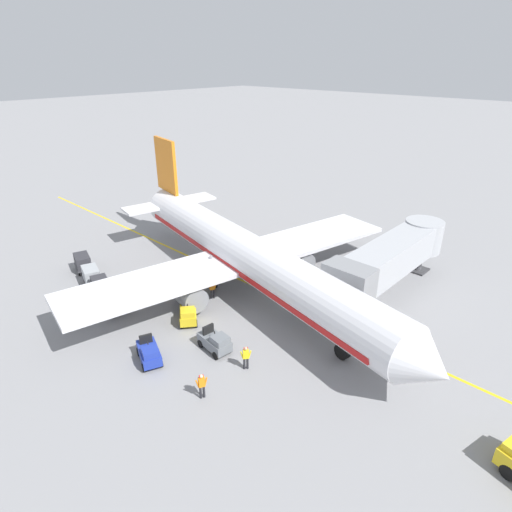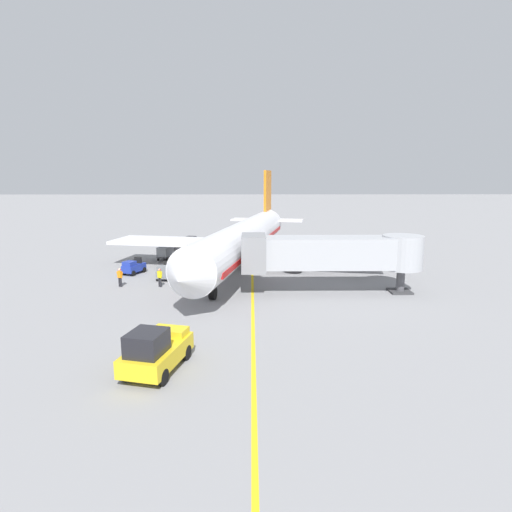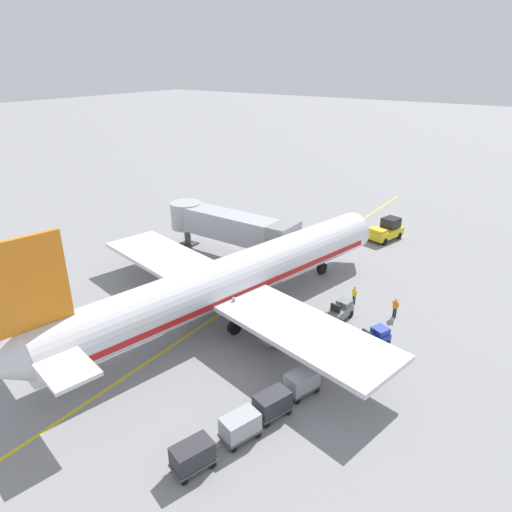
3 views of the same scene
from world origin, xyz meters
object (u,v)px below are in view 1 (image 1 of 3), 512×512
Objects in this scene: jet_bridge at (392,257)px; ground_crew_marshaller at (246,357)px; parked_airliner at (245,255)px; baggage_cart_front at (113,300)px; baggage_cart_second_in_train at (101,286)px; baggage_cart_tail_end at (83,262)px; ground_crew_loader at (212,288)px; baggage_tug_spare at (149,353)px; baggage_cart_third_in_train at (91,275)px; baggage_tug_lead at (215,342)px; baggage_tug_trailing at (188,314)px; ground_crew_wing_walker at (202,385)px.

jet_bridge is 15.29m from ground_crew_marshaller.
parked_airliner reaches higher than ground_crew_marshaller.
ground_crew_marshaller is (-2.04, 12.49, 0.00)m from baggage_cart_front.
baggage_cart_second_in_train is (16.56, -17.19, -2.51)m from jet_bridge.
baggage_cart_tail_end is 20.73m from ground_crew_marshaller.
baggage_cart_tail_end is (7.86, -13.42, -2.24)m from parked_airliner.
baggage_cart_front is 1.76× the size of ground_crew_loader.
baggage_tug_spare is 12.89m from baggage_cart_third_in_train.
parked_airliner is 11.06m from baggage_cart_front.
baggage_cart_front and baggage_cart_second_in_train have the same top height.
ground_crew_loader reaches higher than baggage_cart_front.
baggage_cart_tail_end is 1.76× the size of ground_crew_marshaller.
baggage_cart_tail_end is at bearing -55.97° from jet_bridge.
jet_bridge is 9.01× the size of ground_crew_marshaller.
baggage_tug_spare is 0.93× the size of baggage_cart_tail_end.
jet_bridge reaches higher than baggage_cart_second_in_train.
parked_airliner is 14.18× the size of baggage_tug_lead.
baggage_cart_third_in_train is at bearing -99.76° from baggage_cart_front.
jet_bridge is at bearing 129.26° from baggage_cart_third_in_train.
baggage_tug_lead and baggage_tug_spare have the same top height.
jet_bridge is 5.63× the size of baggage_tug_trailing.
baggage_cart_third_in_train is (8.61, -10.39, -2.24)m from parked_airliner.
parked_airliner reaches higher than baggage_tug_trailing.
ground_crew_wing_walker is (1.98, 15.12, 0.00)m from baggage_cart_second_in_train.
baggage_cart_second_in_train is 15.24m from ground_crew_wing_walker.
baggage_tug_spare is at bearing 78.12° from baggage_cart_third_in_train.
baggage_cart_third_in_train is 3.12m from baggage_cart_tail_end.
baggage_cart_front is at bearing -78.39° from baggage_tug_lead.
baggage_tug_spare is 8.80m from ground_crew_loader.
ground_crew_marshaller is (7.47, 7.31, -2.23)m from parked_airliner.
ground_crew_wing_walker is at bearing 38.03° from baggage_tug_lead.
parked_airliner is at bearing -149.30° from baggage_tug_lead.
baggage_cart_front is at bearing 80.24° from baggage_cart_third_in_train.
baggage_tug_trailing is (-0.96, -4.08, 0.00)m from baggage_tug_lead.
baggage_cart_front and baggage_cart_third_in_train have the same top height.
baggage_tug_spare is (11.26, 2.22, -2.47)m from parked_airliner.
baggage_cart_front is 1.00× the size of baggage_cart_second_in_train.
ground_crew_wing_walker is (4.49, 6.84, 0.24)m from baggage_tug_trailing.
ground_crew_marshaller is (-0.39, 20.73, 0.00)m from baggage_cart_tail_end.
baggage_tug_trailing is 10.98m from baggage_cart_third_in_train.
baggage_tug_trailing and baggage_tug_spare have the same top height.
baggage_tug_spare is at bearing 77.76° from baggage_cart_second_in_train.
baggage_tug_spare is 0.93× the size of baggage_cart_front.
ground_crew_wing_walker is at bearing 56.74° from baggage_tug_trailing.
ground_crew_loader is at bearing -160.70° from baggage_tug_trailing.
parked_airliner is 7.03m from baggage_tug_trailing.
ground_crew_wing_walker is at bearing 81.21° from baggage_cart_tail_end.
parked_airliner is 11.74m from baggage_tug_spare.
ground_crew_wing_walker reaches higher than baggage_tug_lead.
baggage_cart_second_in_train and baggage_cart_tail_end have the same top height.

